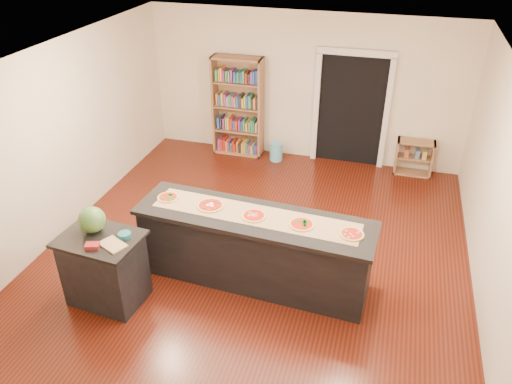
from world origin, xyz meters
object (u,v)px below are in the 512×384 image
(side_counter, at_px, (105,269))
(bookshelf, at_px, (238,107))
(kitchen_island, at_px, (254,248))
(watermelon, at_px, (92,220))
(low_shelf, at_px, (414,157))
(waste_bin, at_px, (276,152))

(side_counter, xyz_separation_m, bookshelf, (0.28, 4.57, 0.49))
(kitchen_island, xyz_separation_m, watermelon, (-1.81, -0.78, 0.61))
(side_counter, height_order, bookshelf, bookshelf)
(low_shelf, bearing_deg, waste_bin, -176.62)
(bookshelf, relative_size, low_shelf, 2.90)
(low_shelf, height_order, waste_bin, low_shelf)
(watermelon, bearing_deg, low_shelf, 49.72)
(bookshelf, bearing_deg, low_shelf, 0.49)
(side_counter, distance_m, low_shelf, 5.90)
(bookshelf, distance_m, watermelon, 4.49)
(side_counter, bearing_deg, waste_bin, 81.05)
(kitchen_island, xyz_separation_m, waste_bin, (-0.59, 3.56, -0.33))
(side_counter, xyz_separation_m, waste_bin, (1.09, 4.45, -0.30))
(low_shelf, distance_m, waste_bin, 2.60)
(watermelon, bearing_deg, bookshelf, 84.82)
(waste_bin, xyz_separation_m, watermelon, (-1.22, -4.34, 0.94))
(kitchen_island, height_order, low_shelf, kitchen_island)
(low_shelf, relative_size, watermelon, 2.06)
(waste_bin, bearing_deg, low_shelf, 3.38)
(bookshelf, relative_size, waste_bin, 5.36)
(bookshelf, distance_m, waste_bin, 1.14)
(waste_bin, bearing_deg, kitchen_island, -80.60)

